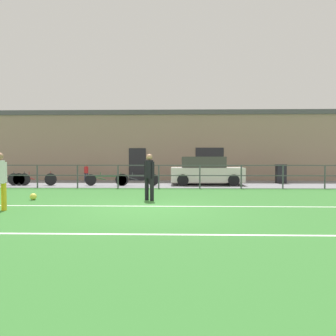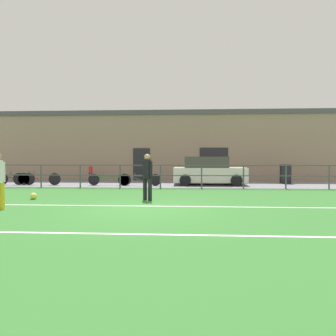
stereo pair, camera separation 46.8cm
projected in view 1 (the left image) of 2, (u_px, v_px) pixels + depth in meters
The scene contains 16 objects.
ground at pixel (147, 209), 9.51m from camera, with size 60.00×44.00×0.04m, color #33702D.
field_line_touchline at pixel (149, 206), 9.91m from camera, with size 36.00×0.11×0.00m, color white.
field_line_hash at pixel (132, 234), 6.31m from camera, with size 36.00×0.11×0.00m, color white.
pavement_strip at pixel (161, 184), 18.00m from camera, with size 48.00×5.00×0.02m, color slate.
perimeter_fence at pixel (159, 173), 15.48m from camera, with size 36.07×0.07×1.15m.
clubhouse_facade at pixel (164, 146), 21.62m from camera, with size 28.00×2.56×4.56m.
player_goalkeeper at pixel (149, 174), 11.22m from camera, with size 0.38×0.31×1.64m.
player_striker at pixel (0, 178), 8.98m from camera, with size 0.29×0.42×1.67m.
soccer_ball_match at pixel (33, 197), 11.35m from camera, with size 0.24×0.24×0.24m, color #E5E04C.
spectator_child at pixel (86, 172), 19.63m from camera, with size 0.28×0.19×1.07m.
parked_car_red at pixel (206, 171), 17.41m from camera, with size 3.90×1.80×1.53m.
bicycle_parked_0 at pixel (138, 180), 16.72m from camera, with size 2.22×0.04×0.72m.
bicycle_parked_1 at pixel (106, 180), 16.77m from camera, with size 2.21×0.04×0.71m.
bicycle_parked_2 at pixel (35, 179), 16.88m from camera, with size 2.35×0.04×0.75m.
bicycle_parked_4 at pixel (10, 179), 16.92m from camera, with size 2.15×0.04×0.74m.
trash_bin_0 at pixel (281, 174), 18.29m from camera, with size 0.56×0.47×1.09m.
Camera 1 is at (0.89, -9.44, 1.54)m, focal length 33.99 mm.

